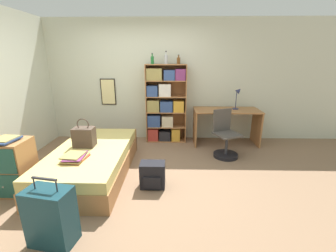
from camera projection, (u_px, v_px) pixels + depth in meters
name	position (u px, v px, depth m)	size (l,w,h in m)	color
ground_plane	(133.00, 174.00, 3.64)	(14.00, 14.00, 0.00)	#84664C
wall_back	(144.00, 81.00, 4.95)	(10.00, 0.09, 2.60)	beige
bed	(92.00, 161.00, 3.61)	(1.11, 2.06, 0.43)	#A36B3D
handbag	(84.00, 137.00, 3.57)	(0.32, 0.22, 0.46)	#47382D
book_stack_on_bed	(75.00, 157.00, 3.13)	(0.33, 0.38, 0.08)	#B2382D
suitcase	(51.00, 217.00, 2.20)	(0.48, 0.34, 0.74)	#143842
dresser	(12.00, 167.00, 3.06)	(0.49, 0.45, 0.75)	#A36B3D
magazine_pile_on_dresser	(5.00, 140.00, 2.91)	(0.30, 0.34, 0.05)	beige
bookcase	(164.00, 105.00, 4.87)	(0.86, 0.33, 1.67)	#A36B3D
bottle_green	(152.00, 60.00, 4.56)	(0.06, 0.06, 0.22)	#1E6B2D
bottle_brown	(166.00, 59.00, 4.62)	(0.07, 0.07, 0.26)	#B7BCC1
bottle_clear	(179.00, 60.00, 4.61)	(0.07, 0.07, 0.19)	brown
desk	(226.00, 120.00, 4.79)	(1.36, 0.62, 0.75)	#A36B3D
desk_lamp	(238.00, 94.00, 4.68)	(0.18, 0.13, 0.47)	navy
desk_chair	(225.00, 142.00, 4.23)	(0.55, 0.55, 0.88)	black
backpack	(153.00, 175.00, 3.23)	(0.36, 0.26, 0.37)	black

